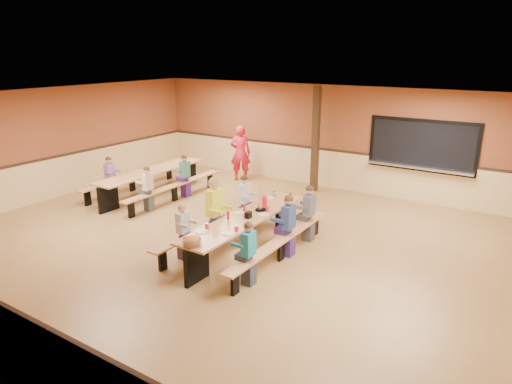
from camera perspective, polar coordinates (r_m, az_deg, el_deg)
The scene contains 23 objects.
ground at distance 9.82m, azimuth -3.05°, elevation -6.33°, with size 12.00×12.00×0.00m, color brown.
room_envelope at distance 9.56m, azimuth -3.12°, elevation -2.54°, with size 12.04×10.04×3.02m.
kitchen_pass_through at distance 12.76m, azimuth 20.02°, elevation 5.22°, with size 2.78×0.28×1.38m.
structural_post at distance 13.13m, azimuth 7.46°, elevation 6.48°, with size 0.18×0.18×3.00m, color black.
cafeteria_table_main at distance 9.23m, azimuth -1.29°, elevation -4.37°, with size 1.91×3.70×0.74m.
cafeteria_table_second at distance 13.08m, azimuth -12.88°, elevation 1.76°, with size 1.91×3.70×0.74m.
seated_child_white_left at distance 8.99m, azimuth -9.11°, elevation -4.94°, with size 0.33×0.27×1.12m, color silver, non-canonical shape.
seated_adult_yellow at distance 9.66m, azimuth -5.21°, elevation -2.34°, with size 0.46×0.38×1.39m, color #FBFF2F, non-canonical shape.
seated_child_grey_left at distance 10.54m, azimuth -1.48°, elevation -1.15°, with size 0.36×0.30×1.19m, color silver, non-canonical shape.
seated_child_teal_right at distance 7.92m, azimuth -0.92°, elevation -7.77°, with size 0.34×0.28×1.15m, color teal, non-canonical shape.
seated_child_navy_right at distance 9.01m, azimuth 4.06°, elevation -4.29°, with size 0.39×0.32×1.24m, color navy, non-canonical shape.
seated_child_char_right at distance 9.78m, azimuth 6.64°, elevation -2.71°, with size 0.37×0.30×1.21m, color #4B4F55, non-canonical shape.
seated_child_purple_sec at distance 13.18m, azimuth -17.76°, elevation 1.70°, with size 0.34×0.28×1.15m, color #815790, non-canonical shape.
seated_child_green_sec at distance 12.82m, azimuth -8.85°, elevation 1.98°, with size 0.35×0.29×1.18m, color #3D806A, non-canonical shape.
seated_child_tan_sec at distance 11.85m, azimuth -13.35°, elevation 0.36°, with size 0.34×0.28×1.14m, color beige, non-canonical shape.
standing_woman at distance 14.25m, azimuth -1.96°, elevation 4.90°, with size 0.64×0.42×1.75m, color red.
punch_pitcher at distance 9.72m, azimuth 0.96°, elevation -1.19°, with size 0.16×0.16×0.22m, color red.
chip_bowl at distance 7.91m, azimuth -8.01°, elevation -6.10°, with size 0.32×0.32×0.15m, color orange, non-canonical shape.
napkin_dispenser at distance 9.06m, azimuth -0.97°, elevation -2.88°, with size 0.10×0.14×0.13m, color black.
condiment_mustard at distance 9.26m, azimuth -1.12°, elevation -2.31°, with size 0.06×0.06×0.17m, color yellow.
condiment_ketchup at distance 9.01m, azimuth -3.50°, elevation -2.90°, with size 0.06×0.06×0.17m, color #B2140F.
table_paddle at distance 9.43m, azimuth 0.58°, elevation -1.61°, with size 0.16×0.16×0.56m.
place_settings at distance 9.13m, azimuth -1.30°, elevation -2.79°, with size 0.65×3.30×0.11m, color beige, non-canonical shape.
Camera 1 is at (5.30, -7.27, 3.93)m, focal length 32.00 mm.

